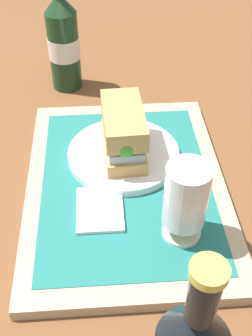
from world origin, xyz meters
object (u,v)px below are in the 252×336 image
at_px(beer_glass, 186,199).
at_px(second_bottle, 63,41).
at_px(sandwich, 125,132).
at_px(plate, 125,154).

height_order(beer_glass, second_bottle, second_bottle).
xyz_separation_m(sandwich, second_bottle, (-0.28, -0.11, 0.03)).
bearing_deg(beer_glass, plate, -157.76).
distance_m(plate, beer_glass, 0.19).
height_order(sandwich, second_bottle, second_bottle).
relative_size(beer_glass, second_bottle, 0.47).
xyz_separation_m(plate, second_bottle, (-0.28, -0.11, 0.08)).
bearing_deg(second_bottle, beer_glass, 21.62).
bearing_deg(plate, second_bottle, -158.77).
relative_size(sandwich, beer_glass, 1.08).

